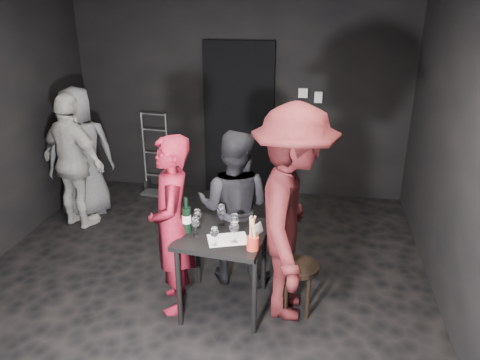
% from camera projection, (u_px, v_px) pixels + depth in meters
% --- Properties ---
extents(floor, '(4.50, 5.00, 0.02)m').
position_uv_depth(floor, '(196.00, 288.00, 4.53)').
color(floor, black).
rests_on(floor, ground).
extents(wall_back, '(4.50, 0.04, 2.70)m').
position_uv_depth(wall_back, '(240.00, 97.00, 6.32)').
color(wall_back, black).
rests_on(wall_back, ground).
extents(wall_right, '(0.04, 5.00, 2.70)m').
position_uv_depth(wall_right, '(468.00, 172.00, 3.68)').
color(wall_right, black).
rests_on(wall_right, ground).
extents(doorway, '(0.95, 0.10, 2.10)m').
position_uv_depth(doorway, '(239.00, 120.00, 6.37)').
color(doorway, black).
rests_on(doorway, ground).
extents(wallbox_upper, '(0.12, 0.06, 0.12)m').
position_uv_depth(wallbox_upper, '(303.00, 93.00, 6.10)').
color(wallbox_upper, '#B7B7B2').
rests_on(wallbox_upper, wall_back).
extents(wallbox_lower, '(0.10, 0.06, 0.14)m').
position_uv_depth(wallbox_lower, '(318.00, 97.00, 6.09)').
color(wallbox_lower, '#B7B7B2').
rests_on(wallbox_lower, wall_back).
extents(hand_truck, '(0.38, 0.33, 1.15)m').
position_uv_depth(hand_truck, '(157.00, 178.00, 6.65)').
color(hand_truck, '#B2B2B7').
rests_on(hand_truck, floor).
extents(tasting_table, '(0.72, 0.72, 0.75)m').
position_uv_depth(tasting_table, '(223.00, 243.00, 4.05)').
color(tasting_table, black).
rests_on(tasting_table, floor).
extents(stool, '(0.35, 0.35, 0.47)m').
position_uv_depth(stool, '(298.00, 274.00, 4.08)').
color(stool, black).
rests_on(stool, floor).
extents(server_red, '(0.58, 0.72, 1.73)m').
position_uv_depth(server_red, '(171.00, 220.00, 3.99)').
color(server_red, maroon).
rests_on(server_red, floor).
extents(woman_black, '(0.79, 0.49, 1.55)m').
position_uv_depth(woman_black, '(234.00, 206.00, 4.44)').
color(woman_black, black).
rests_on(woman_black, floor).
extents(man_maroon, '(0.75, 1.55, 2.37)m').
position_uv_depth(man_maroon, '(293.00, 188.00, 3.80)').
color(man_maroon, '#431215').
rests_on(man_maroon, floor).
extents(bystander_cream, '(1.14, 0.84, 1.76)m').
position_uv_depth(bystander_cream, '(73.00, 157.00, 5.47)').
color(bystander_cream, '#BBB7B2').
rests_on(bystander_cream, floor).
extents(bystander_grey, '(1.00, 0.88, 1.80)m').
position_uv_depth(bystander_grey, '(80.00, 147.00, 5.75)').
color(bystander_grey, '#5A5B5D').
rests_on(bystander_grey, floor).
extents(tasting_mat, '(0.38, 0.32, 0.00)m').
position_uv_depth(tasting_mat, '(228.00, 239.00, 3.90)').
color(tasting_mat, white).
rests_on(tasting_mat, tasting_table).
extents(wine_glass_a, '(0.08, 0.08, 0.18)m').
position_uv_depth(wine_glass_a, '(196.00, 226.00, 3.94)').
color(wine_glass_a, white).
rests_on(wine_glass_a, tasting_table).
extents(wine_glass_b, '(0.08, 0.08, 0.19)m').
position_uv_depth(wine_glass_b, '(197.00, 218.00, 4.06)').
color(wine_glass_b, white).
rests_on(wine_glass_b, tasting_table).
extents(wine_glass_c, '(0.08, 0.08, 0.21)m').
position_uv_depth(wine_glass_c, '(221.00, 214.00, 4.11)').
color(wine_glass_c, white).
rests_on(wine_glass_c, tasting_table).
extents(wine_glass_d, '(0.07, 0.07, 0.18)m').
position_uv_depth(wine_glass_d, '(215.00, 236.00, 3.77)').
color(wine_glass_d, white).
rests_on(wine_glass_d, tasting_table).
extents(wine_glass_e, '(0.09, 0.09, 0.21)m').
position_uv_depth(wine_glass_e, '(234.00, 231.00, 3.82)').
color(wine_glass_e, white).
rests_on(wine_glass_e, tasting_table).
extents(wine_glass_f, '(0.07, 0.07, 0.18)m').
position_uv_depth(wine_glass_f, '(234.00, 222.00, 3.99)').
color(wine_glass_f, white).
rests_on(wine_glass_f, tasting_table).
extents(wine_bottle, '(0.08, 0.08, 0.32)m').
position_uv_depth(wine_bottle, '(187.00, 219.00, 3.98)').
color(wine_bottle, black).
rests_on(wine_bottle, tasting_table).
extents(breadstick_cup, '(0.10, 0.10, 0.31)m').
position_uv_depth(breadstick_cup, '(253.00, 234.00, 3.70)').
color(breadstick_cup, red).
rests_on(breadstick_cup, tasting_table).
extents(reserved_card, '(0.11, 0.13, 0.09)m').
position_uv_depth(reserved_card, '(255.00, 228.00, 3.99)').
color(reserved_card, white).
rests_on(reserved_card, tasting_table).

